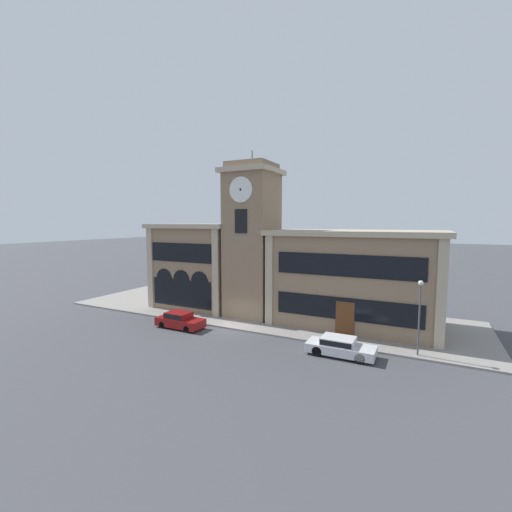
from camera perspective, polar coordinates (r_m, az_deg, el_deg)
ground_plane at (r=31.00m, az=-4.75°, el=-12.05°), size 300.00×300.00×0.00m
sidewalk_kerb at (r=36.15m, az=0.40°, el=-9.33°), size 41.78×12.30×0.15m
clock_tower at (r=33.73m, az=-0.65°, el=2.56°), size 5.14×5.14×16.31m
town_hall_left_wing at (r=39.07m, az=-8.80°, el=-1.43°), size 9.83×8.47×9.23m
town_hall_right_wing at (r=32.47m, az=16.18°, el=-3.51°), size 15.07×8.47×8.69m
parked_car_near at (r=31.79m, az=-12.59°, el=-10.33°), size 4.40×1.84×1.42m
parked_car_mid at (r=25.66m, az=13.80°, el=-14.36°), size 4.76×1.92×1.32m
street_lamp at (r=26.38m, az=25.63°, el=-7.50°), size 0.36×0.36×5.29m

